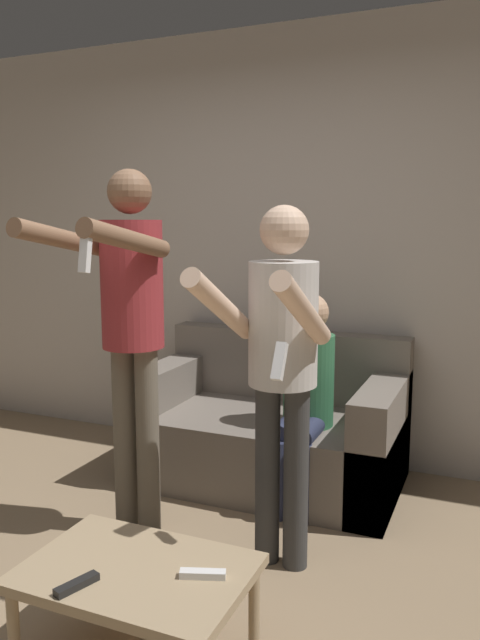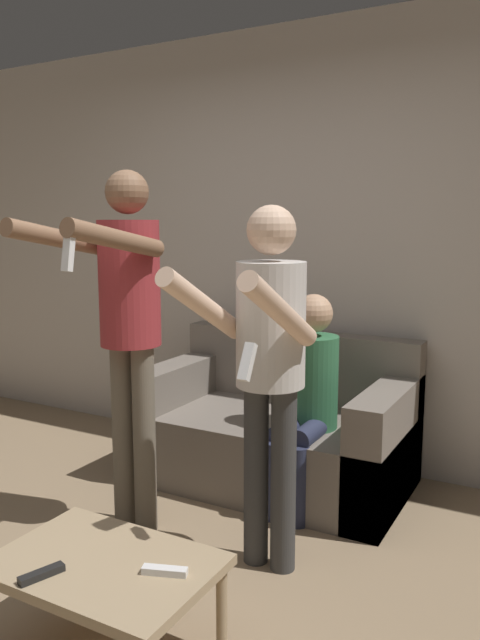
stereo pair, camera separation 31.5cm
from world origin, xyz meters
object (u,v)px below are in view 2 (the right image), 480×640
(coffee_table, at_px, (104,572))
(remote_far, at_px, (165,571))
(couch, at_px, (277,433))
(person_standing_right, at_px, (268,352))
(person_seated, at_px, (307,393))
(remote_near, at_px, (42,574))
(person_standing_left, at_px, (127,312))

(coffee_table, height_order, remote_far, remote_far)
(couch, height_order, person_standing_right, person_standing_right)
(person_seated, xyz_separation_m, coffee_table, (-0.13, -1.48, -0.29))
(person_seated, distance_m, remote_near, 1.68)
(remote_far, bearing_deg, remote_near, -148.54)
(person_seated, xyz_separation_m, remote_far, (0.10, -1.44, -0.23))
(person_seated, bearing_deg, remote_near, -98.10)
(person_standing_left, relative_size, person_seated, 1.54)
(couch, height_order, remote_far, couch)
(person_standing_left, distance_m, person_standing_right, 0.75)
(person_seated, bearing_deg, coffee_table, -94.89)
(person_standing_left, distance_m, remote_far, 1.28)
(couch, distance_m, person_standing_left, 1.25)
(person_standing_left, bearing_deg, remote_far, -45.59)
(person_standing_right, distance_m, person_seated, 0.77)
(couch, bearing_deg, person_seated, -37.15)
(coffee_table, bearing_deg, person_standing_right, 74.22)
(coffee_table, relative_size, remote_far, 4.92)
(person_standing_left, relative_size, remote_far, 11.41)
(person_standing_right, xyz_separation_m, remote_near, (-0.33, -0.97, -0.59))
(couch, relative_size, person_standing_right, 0.96)
(couch, xyz_separation_m, person_seated, (0.27, -0.21, 0.33))
(person_standing_left, distance_m, remote_near, 1.27)
(remote_near, bearing_deg, couch, 91.18)
(remote_near, bearing_deg, coffee_table, 58.06)
(remote_far, bearing_deg, person_standing_left, 134.41)
(coffee_table, bearing_deg, remote_near, -121.94)
(couch, distance_m, person_standing_right, 1.18)
(remote_near, bearing_deg, person_standing_left, 112.87)
(couch, distance_m, remote_near, 1.86)
(person_standing_left, height_order, person_standing_right, person_standing_left)
(couch, xyz_separation_m, coffee_table, (0.15, -1.68, 0.04))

